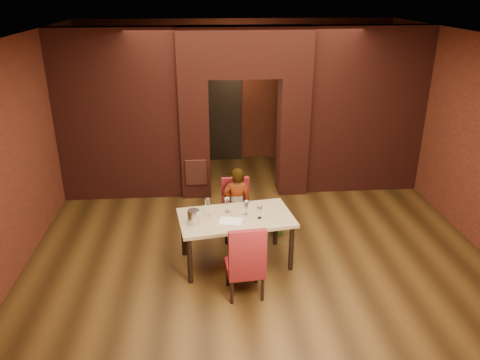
% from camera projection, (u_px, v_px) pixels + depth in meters
% --- Properties ---
extents(floor, '(8.00, 8.00, 0.00)m').
position_uv_depth(floor, '(255.00, 240.00, 7.66)').
color(floor, '#452D11').
rests_on(floor, ground).
extents(ceiling, '(7.00, 8.00, 0.04)m').
position_uv_depth(ceiling, '(258.00, 37.00, 6.42)').
color(ceiling, silver).
rests_on(ceiling, ground).
extents(wall_back, '(7.00, 0.04, 3.20)m').
position_uv_depth(wall_back, '(236.00, 92.00, 10.72)').
color(wall_back, maroon).
rests_on(wall_back, ground).
extents(wall_front, '(7.00, 0.04, 3.20)m').
position_uv_depth(wall_front, '(319.00, 326.00, 3.36)').
color(wall_front, maroon).
rests_on(wall_front, ground).
extents(wall_left, '(0.04, 8.00, 3.20)m').
position_uv_depth(wall_left, '(17.00, 154.00, 6.78)').
color(wall_left, maroon).
rests_on(wall_left, ground).
extents(wall_right, '(0.04, 8.00, 3.20)m').
position_uv_depth(wall_right, '(478.00, 142.00, 7.30)').
color(wall_right, maroon).
rests_on(wall_right, ground).
extents(pillar_left, '(0.55, 0.55, 2.30)m').
position_uv_depth(pillar_left, '(195.00, 138.00, 8.98)').
color(pillar_left, maroon).
rests_on(pillar_left, ground).
extents(pillar_right, '(0.55, 0.55, 2.30)m').
position_uv_depth(pillar_right, '(293.00, 135.00, 9.12)').
color(pillar_right, maroon).
rests_on(pillar_right, ground).
extents(lintel, '(2.45, 0.55, 0.90)m').
position_uv_depth(lintel, '(244.00, 52.00, 8.44)').
color(lintel, maroon).
rests_on(lintel, ground).
extents(wing_wall_left, '(2.28, 0.35, 3.20)m').
position_uv_depth(wing_wall_left, '(118.00, 117.00, 8.70)').
color(wing_wall_left, maroon).
rests_on(wing_wall_left, ground).
extents(wing_wall_right, '(2.28, 0.35, 3.20)m').
position_uv_depth(wing_wall_right, '(366.00, 111.00, 9.06)').
color(wing_wall_right, maroon).
rests_on(wing_wall_right, ground).
extents(vent_panel, '(0.40, 0.03, 0.50)m').
position_uv_depth(vent_panel, '(196.00, 172.00, 8.94)').
color(vent_panel, '#A0432E').
rests_on(vent_panel, ground).
extents(rear_door, '(0.90, 0.08, 2.10)m').
position_uv_depth(rear_door, '(220.00, 116.00, 10.85)').
color(rear_door, black).
rests_on(rear_door, ground).
extents(rear_door_frame, '(1.02, 0.04, 2.22)m').
position_uv_depth(rear_door_frame, '(220.00, 117.00, 10.81)').
color(rear_door_frame, black).
rests_on(rear_door_frame, ground).
extents(dining_table, '(1.75, 1.15, 0.77)m').
position_uv_depth(dining_table, '(236.00, 239.00, 6.92)').
color(dining_table, tan).
rests_on(dining_table, ground).
extents(chair_far, '(0.46, 0.46, 0.99)m').
position_uv_depth(chair_far, '(237.00, 210.00, 7.57)').
color(chair_far, maroon).
rests_on(chair_far, ground).
extents(chair_near, '(0.52, 0.52, 1.07)m').
position_uv_depth(chair_near, '(245.00, 259.00, 6.15)').
color(chair_near, maroon).
rests_on(chair_near, ground).
extents(person_seated, '(0.46, 0.31, 1.25)m').
position_uv_depth(person_seated, '(237.00, 204.00, 7.48)').
color(person_seated, white).
rests_on(person_seated, ground).
extents(wine_glass_a, '(0.09, 0.09, 0.23)m').
position_uv_depth(wine_glass_a, '(227.00, 205.00, 6.86)').
color(wine_glass_a, silver).
rests_on(wine_glass_a, dining_table).
extents(wine_glass_b, '(0.09, 0.09, 0.21)m').
position_uv_depth(wine_glass_b, '(246.00, 208.00, 6.80)').
color(wine_glass_b, white).
rests_on(wine_glass_b, dining_table).
extents(wine_glass_c, '(0.08, 0.08, 0.19)m').
position_uv_depth(wine_glass_c, '(260.00, 212.00, 6.69)').
color(wine_glass_c, white).
rests_on(wine_glass_c, dining_table).
extents(tasting_sheet, '(0.36, 0.29, 0.00)m').
position_uv_depth(tasting_sheet, '(231.00, 221.00, 6.64)').
color(tasting_sheet, white).
rests_on(tasting_sheet, dining_table).
extents(wine_bucket, '(0.17, 0.17, 0.21)m').
position_uv_depth(wine_bucket, '(194.00, 217.00, 6.54)').
color(wine_bucket, silver).
rests_on(wine_bucket, dining_table).
extents(water_bottle, '(0.07, 0.07, 0.29)m').
position_uv_depth(water_bottle, '(207.00, 207.00, 6.74)').
color(water_bottle, white).
rests_on(water_bottle, dining_table).
extents(potted_plant, '(0.45, 0.41, 0.43)m').
position_uv_depth(potted_plant, '(278.00, 222.00, 7.80)').
color(potted_plant, '#327024').
rests_on(potted_plant, ground).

